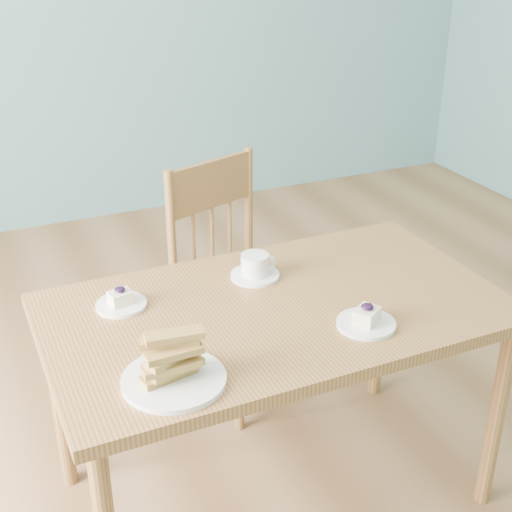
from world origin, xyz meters
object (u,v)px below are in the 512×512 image
(dining_chair, at_px, (236,281))
(cheesecake_plate_near, at_px, (366,320))
(coffee_cup, at_px, (255,268))
(cheesecake_plate_far, at_px, (121,302))
(biscotti_plate, at_px, (173,366))
(dining_table, at_px, (275,326))

(dining_chair, distance_m, cheesecake_plate_near, 0.81)
(dining_chair, height_order, coffee_cup, dining_chair)
(coffee_cup, bearing_deg, cheesecake_plate_far, -171.84)
(coffee_cup, bearing_deg, dining_chair, 82.72)
(cheesecake_plate_far, height_order, coffee_cup, coffee_cup)
(cheesecake_plate_far, bearing_deg, biscotti_plate, -86.73)
(cheesecake_plate_far, bearing_deg, cheesecake_plate_near, -32.96)
(dining_table, distance_m, biscotti_plate, 0.45)
(cheesecake_plate_near, bearing_deg, cheesecake_plate_far, 147.04)
(dining_table, height_order, cheesecake_plate_far, cheesecake_plate_far)
(dining_chair, distance_m, biscotti_plate, 0.98)
(cheesecake_plate_near, relative_size, biscotti_plate, 0.64)
(dining_table, bearing_deg, dining_chair, 77.79)
(dining_table, relative_size, cheesecake_plate_near, 8.11)
(dining_table, distance_m, cheesecake_plate_near, 0.28)
(dining_table, relative_size, coffee_cup, 8.70)
(cheesecake_plate_near, bearing_deg, dining_chair, 93.91)
(biscotti_plate, bearing_deg, dining_table, 31.19)
(dining_table, distance_m, cheesecake_plate_far, 0.44)
(cheesecake_plate_near, distance_m, coffee_cup, 0.41)
(dining_chair, xyz_separation_m, coffee_cup, (-0.10, -0.40, 0.26))
(dining_table, bearing_deg, coffee_cup, 83.47)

